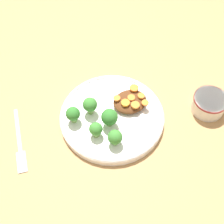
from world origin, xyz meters
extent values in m
plane|color=tan|center=(0.00, 0.00, 0.00)|extent=(4.00, 4.00, 0.00)
cylinder|color=white|center=(0.00, 0.00, 0.01)|extent=(0.29, 0.29, 0.02)
torus|color=white|center=(0.00, 0.00, 0.02)|extent=(0.29, 0.29, 0.01)
cylinder|color=white|center=(0.26, -0.08, 0.02)|extent=(0.09, 0.09, 0.05)
cylinder|color=maroon|center=(0.26, -0.08, 0.05)|extent=(0.09, 0.09, 0.01)
cylinder|color=white|center=(0.26, -0.08, 0.04)|extent=(0.08, 0.08, 0.01)
ellipsoid|color=#5B3319|center=(0.06, 0.01, 0.03)|extent=(0.10, 0.08, 0.02)
cylinder|color=#7FA85B|center=(-0.10, 0.02, 0.03)|extent=(0.02, 0.02, 0.02)
sphere|color=#337A2D|center=(-0.10, 0.02, 0.05)|extent=(0.04, 0.04, 0.04)
cylinder|color=#759E51|center=(-0.05, 0.03, 0.03)|extent=(0.02, 0.02, 0.03)
sphere|color=#3D8433|center=(-0.05, 0.03, 0.06)|extent=(0.04, 0.04, 0.04)
cylinder|color=#759E51|center=(-0.02, -0.03, 0.03)|extent=(0.02, 0.02, 0.02)
sphere|color=#337A2D|center=(-0.02, -0.03, 0.06)|extent=(0.04, 0.04, 0.04)
cylinder|color=#759E51|center=(-0.03, -0.08, 0.03)|extent=(0.02, 0.02, 0.02)
sphere|color=#3D8433|center=(-0.03, -0.08, 0.05)|extent=(0.04, 0.04, 0.04)
cylinder|color=#759E51|center=(-0.06, -0.04, 0.03)|extent=(0.02, 0.02, 0.02)
sphere|color=#3D8433|center=(-0.06, -0.04, 0.05)|extent=(0.04, 0.04, 0.04)
cylinder|color=orange|center=(0.04, 0.01, 0.05)|extent=(0.02, 0.02, 0.01)
cylinder|color=orange|center=(0.09, 0.04, 0.05)|extent=(0.03, 0.03, 0.01)
cylinder|color=orange|center=(0.09, 0.01, 0.05)|extent=(0.02, 0.02, 0.01)
cylinder|color=orange|center=(0.07, 0.02, 0.05)|extent=(0.02, 0.02, 0.00)
cylinder|color=orange|center=(0.06, -0.01, 0.05)|extent=(0.02, 0.02, 0.01)
cylinder|color=orange|center=(0.03, 0.03, 0.05)|extent=(0.02, 0.02, 0.00)
cylinder|color=orange|center=(0.09, -0.02, 0.05)|extent=(0.02, 0.02, 0.00)
cube|color=#B7B7B7|center=(-0.25, 0.07, 0.00)|extent=(0.03, 0.14, 0.01)
cube|color=#B7B7B7|center=(-0.27, -0.03, 0.00)|extent=(0.03, 0.06, 0.01)
camera|label=1|loc=(-0.19, -0.44, 0.73)|focal=50.00mm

